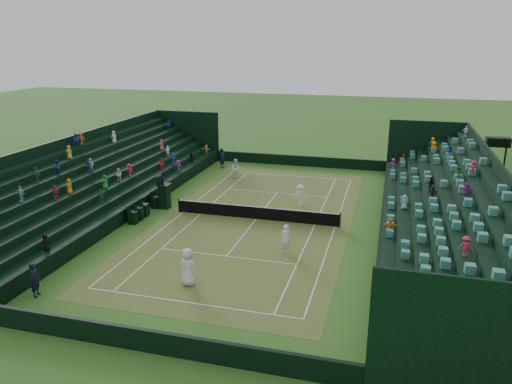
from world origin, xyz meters
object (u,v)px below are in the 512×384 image
player_near_east (286,239)px  player_far_east (300,195)px  tennis_net (256,212)px  umpire_chair (164,193)px  player_near_west (188,267)px  player_far_west (236,169)px

player_near_east → player_far_east: bearing=-109.0°
player_near_east → player_far_east: player_near_east is taller
tennis_net → umpire_chair: umpire_chair is taller
tennis_net → player_far_east: 4.44m
player_near_west → player_near_east: player_near_west is taller
tennis_net → player_far_west: bearing=115.0°
umpire_chair → player_far_west: 9.42m
player_near_west → player_far_west: 20.09m
tennis_net → player_near_east: 5.87m
player_near_east → player_far_west: 16.39m
umpire_chair → player_near_west: 12.50m
tennis_net → umpire_chair: (-7.17, 0.57, 0.64)m
tennis_net → umpire_chair: 7.22m
player_far_west → player_near_east: bearing=-87.1°
player_near_west → umpire_chair: bearing=-46.5°
tennis_net → player_near_east: (3.15, -4.93, 0.35)m
player_near_west → player_far_east: bearing=-90.3°
tennis_net → player_near_west: 10.21m
player_far_east → player_near_east: bearing=-92.2°
player_far_east → umpire_chair: bearing=-168.9°
player_near_east → tennis_net: bearing=-81.2°
umpire_chair → player_far_west: size_ratio=1.50×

